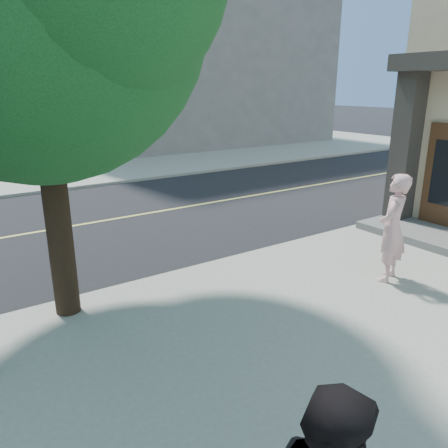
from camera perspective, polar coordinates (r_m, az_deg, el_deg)
ground at (r=8.23m, az=-26.53°, el=-11.09°), size 140.00×140.00×0.00m
sidewalk_ne at (r=32.31m, az=-8.20°, el=10.83°), size 29.00×25.00×0.12m
filler_ne at (r=32.96m, az=-8.34°, el=23.26°), size 18.00×16.00×14.00m
man_on_phone at (r=8.76m, az=20.98°, el=-0.52°), size 0.88×0.74×2.06m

